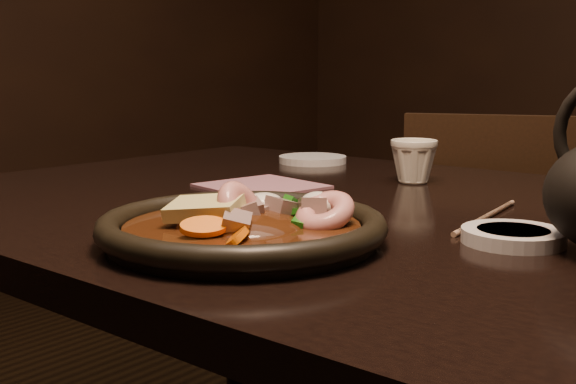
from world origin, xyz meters
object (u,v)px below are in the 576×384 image
Objects in this scene: chair at (497,291)px; tea_cup at (414,160)px; plate at (242,229)px; table at (444,277)px.

chair is 0.53m from tea_cup.
tea_cup is (0.02, -0.41, 0.33)m from chair.
tea_cup is (-0.07, 0.48, 0.02)m from plate.
table is 5.14× the size of plate.
plate is (-0.11, -0.26, 0.09)m from table.
tea_cup is at bearing 128.47° from table.
plate is (0.09, -0.89, 0.30)m from chair.
tea_cup reaches higher than table.
chair reaches higher than tea_cup.
table is 0.29m from plate.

